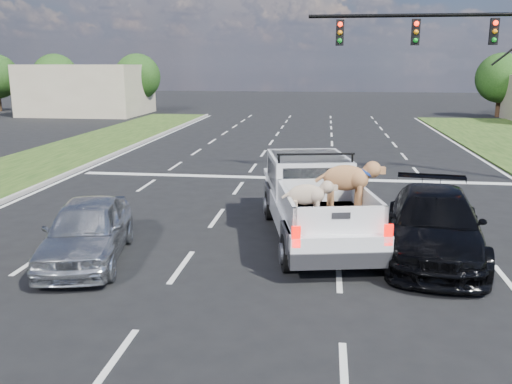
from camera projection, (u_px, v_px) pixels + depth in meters
ground at (259, 271)px, 11.94m from camera, size 160.00×160.00×0.00m
road_markings at (283, 199)px, 18.27m from camera, size 17.75×60.00×0.01m
curb_left at (22, 193)px, 18.84m from camera, size 0.15×60.00×0.14m
traffic_signal at (486, 56)px, 20.08m from camera, size 9.11×0.31×7.00m
building_left at (88, 90)px, 48.67m from camera, size 10.00×8.00×4.40m
tree_far_b at (55, 77)px, 50.85m from camera, size 4.20×4.20×5.40m
tree_far_c at (137, 77)px, 49.85m from camera, size 4.20×4.20×5.40m
tree_far_d at (501, 78)px, 45.86m from camera, size 4.20×4.20×5.40m
pickup_truck at (316, 198)px, 13.98m from camera, size 3.26×6.26×2.23m
silver_sedan at (87, 230)px, 12.44m from camera, size 2.53×4.47×1.44m
black_coupe at (434, 224)px, 12.74m from camera, size 2.84×5.52×1.53m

